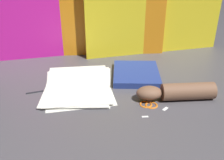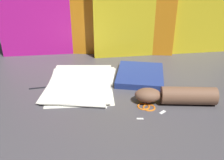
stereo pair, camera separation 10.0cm
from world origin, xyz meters
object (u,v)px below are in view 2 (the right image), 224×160
object	(u,v)px
paper_stack	(80,83)
hand_forearm	(177,95)
book_closed	(140,75)
scissors	(148,102)

from	to	relation	value
paper_stack	hand_forearm	size ratio (longest dim) A/B	1.25
paper_stack	hand_forearm	bearing A→B (deg)	-20.41
book_closed	scissors	distance (m)	0.21
book_closed	hand_forearm	bearing A→B (deg)	-60.52
book_closed	scissors	world-z (taller)	book_closed
book_closed	hand_forearm	size ratio (longest dim) A/B	0.87
paper_stack	scissors	world-z (taller)	paper_stack
hand_forearm	scissors	bearing A→B (deg)	-177.65
paper_stack	scissors	bearing A→B (deg)	-28.06
scissors	paper_stack	bearing A→B (deg)	151.94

